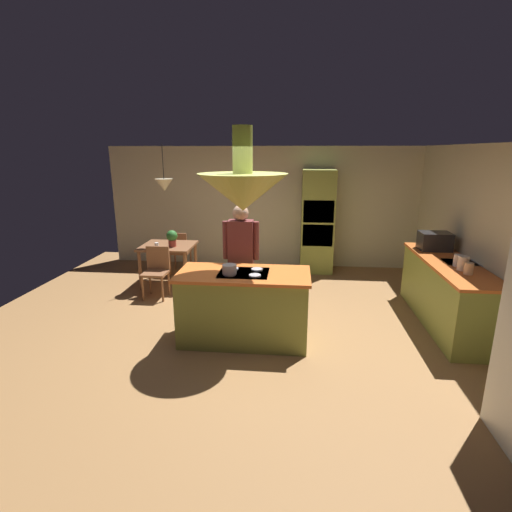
# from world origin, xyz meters

# --- Properties ---
(ground) EXTENTS (8.16, 8.16, 0.00)m
(ground) POSITION_xyz_m (0.00, 0.00, 0.00)
(ground) COLOR #9E7042
(wall_back) EXTENTS (6.80, 0.10, 2.55)m
(wall_back) POSITION_xyz_m (0.00, 3.45, 1.27)
(wall_back) COLOR beige
(wall_back) RESTS_ON ground
(wall_right) EXTENTS (0.10, 7.20, 2.55)m
(wall_right) POSITION_xyz_m (3.25, 0.40, 1.27)
(wall_right) COLOR beige
(wall_right) RESTS_ON ground
(kitchen_island) EXTENTS (1.71, 0.84, 0.96)m
(kitchen_island) POSITION_xyz_m (0.00, -0.20, 0.47)
(kitchen_island) COLOR #939E42
(kitchen_island) RESTS_ON ground
(counter_run_right) EXTENTS (0.73, 2.36, 0.94)m
(counter_run_right) POSITION_xyz_m (2.84, 0.60, 0.48)
(counter_run_right) COLOR #939E42
(counter_run_right) RESTS_ON ground
(oven_tower) EXTENTS (0.66, 0.62, 2.09)m
(oven_tower) POSITION_xyz_m (1.10, 3.04, 1.05)
(oven_tower) COLOR #939E42
(oven_tower) RESTS_ON ground
(dining_table) EXTENTS (0.96, 0.87, 0.76)m
(dining_table) POSITION_xyz_m (-1.70, 1.90, 0.65)
(dining_table) COLOR brown
(dining_table) RESTS_ON ground
(person_at_island) EXTENTS (0.53, 0.23, 1.71)m
(person_at_island) POSITION_xyz_m (-0.13, 0.49, 0.99)
(person_at_island) COLOR tan
(person_at_island) RESTS_ON ground
(range_hood) EXTENTS (1.10, 1.10, 1.00)m
(range_hood) POSITION_xyz_m (0.00, -0.20, 1.99)
(range_hood) COLOR #939E42
(pendant_light_over_table) EXTENTS (0.32, 0.32, 0.82)m
(pendant_light_over_table) POSITION_xyz_m (-1.70, 1.90, 1.86)
(pendant_light_over_table) COLOR beige
(chair_facing_island) EXTENTS (0.40, 0.40, 0.87)m
(chair_facing_island) POSITION_xyz_m (-1.70, 1.25, 0.50)
(chair_facing_island) COLOR brown
(chair_facing_island) RESTS_ON ground
(chair_by_back_wall) EXTENTS (0.40, 0.40, 0.87)m
(chair_by_back_wall) POSITION_xyz_m (-1.70, 2.55, 0.50)
(chair_by_back_wall) COLOR brown
(chair_by_back_wall) RESTS_ON ground
(potted_plant_on_table) EXTENTS (0.20, 0.20, 0.30)m
(potted_plant_on_table) POSITION_xyz_m (-1.58, 1.80, 0.93)
(potted_plant_on_table) COLOR #99382D
(potted_plant_on_table) RESTS_ON dining_table
(cup_on_table) EXTENTS (0.07, 0.07, 0.09)m
(cup_on_table) POSITION_xyz_m (-1.83, 1.68, 0.81)
(cup_on_table) COLOR white
(cup_on_table) RESTS_ON dining_table
(canister_flour) EXTENTS (0.11, 0.11, 0.15)m
(canister_flour) POSITION_xyz_m (2.84, 0.02, 1.01)
(canister_flour) COLOR #E0B78C
(canister_flour) RESTS_ON counter_run_right
(canister_sugar) EXTENTS (0.14, 0.14, 0.19)m
(canister_sugar) POSITION_xyz_m (2.84, 0.20, 1.03)
(canister_sugar) COLOR silver
(canister_sugar) RESTS_ON counter_run_right
(canister_tea) EXTENTS (0.10, 0.10, 0.17)m
(canister_tea) POSITION_xyz_m (2.84, 0.38, 1.02)
(canister_tea) COLOR silver
(canister_tea) RESTS_ON counter_run_right
(microwave_on_counter) EXTENTS (0.46, 0.36, 0.28)m
(microwave_on_counter) POSITION_xyz_m (2.84, 1.30, 1.08)
(microwave_on_counter) COLOR #232326
(microwave_on_counter) RESTS_ON counter_run_right
(cooking_pot_on_cooktop) EXTENTS (0.18, 0.18, 0.12)m
(cooking_pot_on_cooktop) POSITION_xyz_m (-0.16, -0.33, 1.02)
(cooking_pot_on_cooktop) COLOR #B2B2B7
(cooking_pot_on_cooktop) RESTS_ON kitchen_island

